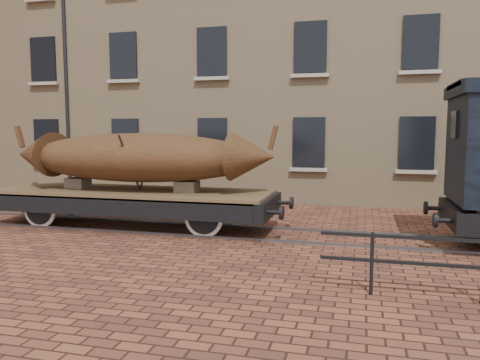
# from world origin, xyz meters

# --- Properties ---
(ground) EXTENTS (90.00, 90.00, 0.00)m
(ground) POSITION_xyz_m (0.00, 0.00, 0.00)
(ground) COLOR #502B21
(warehouse_cream) EXTENTS (40.00, 10.19, 14.00)m
(warehouse_cream) POSITION_xyz_m (3.00, 9.99, 7.00)
(warehouse_cream) COLOR tan
(warehouse_cream) RESTS_ON ground
(rail_track) EXTENTS (30.00, 1.52, 0.06)m
(rail_track) POSITION_xyz_m (0.00, 0.00, 0.03)
(rail_track) COLOR #59595E
(rail_track) RESTS_ON ground
(flatcar_wagon) EXTENTS (8.54, 2.31, 1.29)m
(flatcar_wagon) POSITION_xyz_m (-3.18, 0.00, 0.80)
(flatcar_wagon) COLOR brown
(flatcar_wagon) RESTS_ON ground
(iron_boat) EXTENTS (7.39, 2.31, 1.73)m
(iron_boat) POSITION_xyz_m (-2.92, 0.00, 1.89)
(iron_boat) COLOR #5A3118
(iron_boat) RESTS_ON flatcar_wagon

